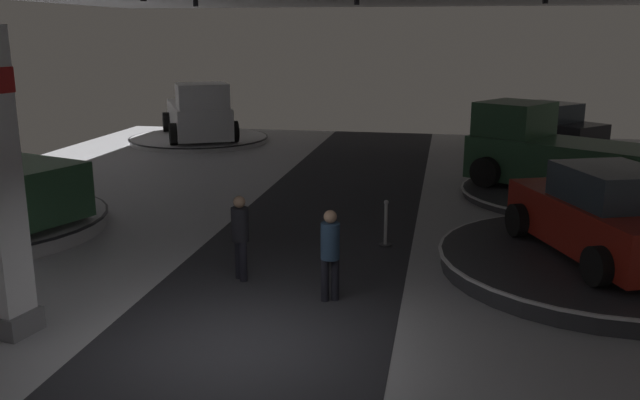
{
  "coord_description": "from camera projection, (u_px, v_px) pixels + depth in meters",
  "views": [
    {
      "loc": [
        2.82,
        -8.53,
        4.44
      ],
      "look_at": [
        0.56,
        3.46,
        1.4
      ],
      "focal_mm": 37.94,
      "sensor_mm": 36.0,
      "label": 1
    }
  ],
  "objects": [
    {
      "name": "display_platform_deep_left",
      "position": [
        199.0,
        139.0,
        28.03
      ],
      "size": [
        5.7,
        5.7,
        0.22
      ],
      "color": "silver",
      "rests_on": "ground"
    },
    {
      "name": "pickup_truck_deep_left",
      "position": [
        199.0,
        115.0,
        27.48
      ],
      "size": [
        4.42,
        5.67,
        2.3
      ],
      "color": "silver",
      "rests_on": "display_platform_deep_left"
    },
    {
      "name": "ground",
      "position": [
        237.0,
        351.0,
        9.72
      ],
      "size": [
        24.0,
        44.0,
        0.06
      ],
      "color": "#B2B2B7"
    },
    {
      "name": "display_car_mid_right",
      "position": [
        605.0,
        216.0,
        12.51
      ],
      "size": [
        3.34,
        4.57,
        1.71
      ],
      "color": "maroon",
      "rests_on": "display_platform_mid_right"
    },
    {
      "name": "pickup_truck_far_right",
      "position": [
        558.0,
        155.0,
        18.51
      ],
      "size": [
        5.58,
        4.7,
        2.3
      ],
      "color": "#2D5638",
      "rests_on": "display_platform_far_right"
    },
    {
      "name": "display_car_deep_right",
      "position": [
        545.0,
        128.0,
        24.67
      ],
      "size": [
        4.26,
        4.22,
        1.71
      ],
      "color": "black",
      "rests_on": "display_platform_deep_right"
    },
    {
      "name": "visitor_walking_far",
      "position": [
        330.0,
        250.0,
        11.28
      ],
      "size": [
        0.32,
        0.32,
        1.59
      ],
      "color": "black",
      "rests_on": "ground"
    },
    {
      "name": "display_platform_mid_right",
      "position": [
        599.0,
        263.0,
        12.76
      ],
      "size": [
        6.01,
        6.01,
        0.36
      ],
      "color": "#333338",
      "rests_on": "ground"
    },
    {
      "name": "stanchion_a",
      "position": [
        386.0,
        229.0,
        14.35
      ],
      "size": [
        0.28,
        0.28,
        1.01
      ],
      "color": "#333338",
      "rests_on": "ground"
    },
    {
      "name": "visitor_walking_near",
      "position": [
        240.0,
        233.0,
        12.25
      ],
      "size": [
        0.32,
        0.32,
        1.59
      ],
      "color": "black",
      "rests_on": "ground"
    },
    {
      "name": "display_platform_deep_right",
      "position": [
        542.0,
        152.0,
        24.91
      ],
      "size": [
        5.35,
        5.35,
        0.26
      ],
      "color": "#333338",
      "rests_on": "ground"
    },
    {
      "name": "display_platform_far_right",
      "position": [
        566.0,
        194.0,
        18.54
      ],
      "size": [
        5.68,
        5.68,
        0.22
      ],
      "color": "#333338",
      "rests_on": "ground"
    }
  ]
}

